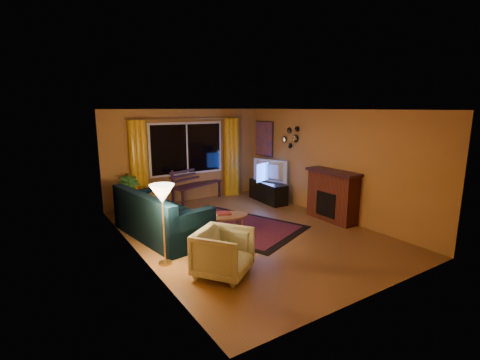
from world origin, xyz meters
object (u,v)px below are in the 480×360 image
sofa (161,214)px  coffee_table (222,224)px  bench (197,193)px  tv_console (268,192)px  floor_lamp (164,226)px  armchair (223,251)px

sofa → coffee_table: size_ratio=2.16×
bench → tv_console: tv_console is taller
coffee_table → tv_console: (2.29, 1.48, 0.08)m
sofa → floor_lamp: size_ratio=1.74×
tv_console → floor_lamp: bearing=-145.6°
armchair → coffee_table: (0.89, 1.58, -0.20)m
bench → tv_console: size_ratio=1.21×
armchair → floor_lamp: size_ratio=0.60×
armchair → tv_console: size_ratio=0.61×
bench → sofa: (-1.76, -2.01, 0.23)m
tv_console → coffee_table: bearing=-142.9°
bench → coffee_table: bench is taller
bench → coffee_table: bearing=-124.4°
armchair → bench: bearing=33.2°
bench → sofa: sofa is taller
tv_console → sofa: bearing=-160.0°
floor_lamp → armchair: bearing=-53.9°
coffee_table → floor_lamp: bearing=-154.2°
bench → coffee_table: 2.63m
armchair → tv_console: 4.42m
floor_lamp → bench: bearing=56.4°
sofa → armchair: size_ratio=2.89×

